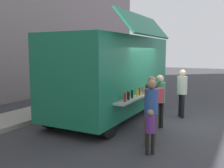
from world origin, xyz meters
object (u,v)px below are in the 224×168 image
object	(u,v)px
customer_front_ordering	(159,97)
customer_mid_with_backpack	(152,99)
customer_extra_browsing	(182,89)
child_near_queue	(150,128)
customer_rear_waiting	(151,107)
trash_bin	(109,87)
food_truck_main	(113,73)

from	to	relation	value
customer_front_ordering	customer_mid_with_backpack	world-z (taller)	customer_mid_with_backpack
customer_extra_browsing	child_near_queue	world-z (taller)	customer_extra_browsing
customer_extra_browsing	customer_mid_with_backpack	bearing A→B (deg)	49.77
customer_rear_waiting	customer_extra_browsing	size ratio (longest dim) A/B	0.97
customer_front_ordering	customer_extra_browsing	distance (m)	1.71
customer_front_ordering	trash_bin	bearing A→B (deg)	-23.91
food_truck_main	customer_rear_waiting	world-z (taller)	food_truck_main
food_truck_main	trash_bin	size ratio (longest dim) A/B	6.84
customer_rear_waiting	customer_extra_browsing	distance (m)	3.21
food_truck_main	child_near_queue	size ratio (longest dim) A/B	5.59
customer_extra_browsing	trash_bin	bearing A→B (deg)	-64.06
trash_bin	customer_extra_browsing	world-z (taller)	customer_extra_browsing
food_truck_main	trash_bin	bearing A→B (deg)	30.46
customer_mid_with_backpack	child_near_queue	size ratio (longest dim) A/B	1.57
customer_front_ordering	child_near_queue	world-z (taller)	customer_front_ordering
trash_bin	customer_rear_waiting	world-z (taller)	customer_rear_waiting
trash_bin	customer_front_ordering	distance (m)	6.25
customer_mid_with_backpack	customer_rear_waiting	bearing A→B (deg)	129.93
customer_rear_waiting	child_near_queue	bearing A→B (deg)	162.35
customer_extra_browsing	child_near_queue	xyz separation A→B (m)	(-3.76, -0.17, -0.40)
customer_rear_waiting	customer_front_ordering	bearing A→B (deg)	-25.30
child_near_queue	customer_front_ordering	bearing A→B (deg)	-28.72
trash_bin	child_near_queue	xyz separation A→B (m)	(-6.57, -4.78, 0.20)
trash_bin	customer_mid_with_backpack	bearing A→B (deg)	-139.85
customer_mid_with_backpack	customer_extra_browsing	xyz separation A→B (m)	(2.29, -0.30, 0.02)
food_truck_main	customer_rear_waiting	xyz separation A→B (m)	(-2.25, -2.28, -0.57)
food_truck_main	child_near_queue	xyz separation A→B (m)	(-2.79, -2.46, -0.94)
customer_mid_with_backpack	customer_rear_waiting	size ratio (longest dim) A/B	0.99
food_truck_main	customer_front_ordering	xyz separation A→B (m)	(-0.72, -1.98, -0.59)
trash_bin	customer_rear_waiting	xyz separation A→B (m)	(-6.02, -4.60, 0.57)
food_truck_main	customer_mid_with_backpack	world-z (taller)	food_truck_main
customer_front_ordering	food_truck_main	bearing A→B (deg)	2.30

